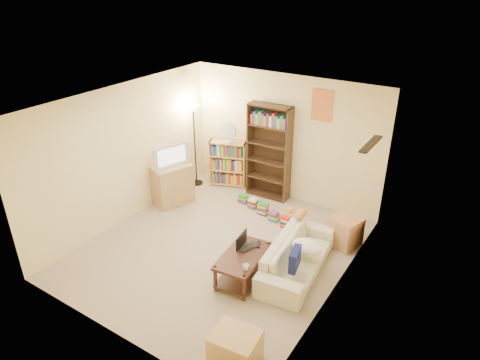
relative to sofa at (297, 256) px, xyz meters
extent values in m
plane|color=tan|center=(-1.35, -0.17, -0.26)|extent=(4.50, 4.50, 0.00)
cube|color=#FFEAAB|center=(-1.35, 2.08, 0.99)|extent=(4.00, 0.04, 2.50)
cube|color=#FFEAAB|center=(-1.35, -2.42, 0.99)|extent=(4.00, 0.04, 2.50)
cube|color=#FFEAAB|center=(-3.35, -0.17, 0.99)|extent=(0.04, 4.50, 2.50)
cube|color=#FFEAAB|center=(0.65, -0.17, 0.99)|extent=(0.04, 4.50, 2.50)
cube|color=white|center=(-1.35, -0.17, 2.24)|extent=(4.00, 4.50, 0.04)
cube|color=red|center=(-0.63, 2.07, 1.76)|extent=(0.40, 0.02, 0.58)
cube|color=black|center=(0.57, 1.13, 1.59)|extent=(0.12, 0.80, 0.03)
imported|color=beige|center=(0.00, 0.00, 0.00)|extent=(1.95, 1.09, 0.52)
cube|color=navy|center=(0.13, -0.38, 0.24)|extent=(0.17, 0.36, 0.31)
ellipsoid|color=white|center=(0.12, 0.06, 0.19)|extent=(0.48, 0.35, 0.21)
ellipsoid|color=orange|center=(-0.27, 0.66, 0.33)|extent=(0.34, 0.18, 0.13)
sphere|color=orange|center=(-0.46, 0.64, 0.35)|extent=(0.11, 0.11, 0.11)
cube|color=#402218|center=(-0.60, -0.61, 0.15)|extent=(0.65, 1.03, 0.04)
cube|color=#402218|center=(-0.60, -0.61, -0.18)|extent=(0.62, 0.98, 0.03)
cube|color=#402218|center=(-0.78, -1.06, -0.05)|extent=(0.04, 0.04, 0.43)
cube|color=#402218|center=(-0.32, -1.01, -0.05)|extent=(0.04, 0.04, 0.43)
cube|color=#402218|center=(-0.88, -0.21, -0.05)|extent=(0.04, 0.04, 0.43)
cube|color=#402218|center=(-0.42, -0.16, -0.05)|extent=(0.04, 0.04, 0.43)
imported|color=black|center=(-0.58, -0.44, 0.18)|extent=(0.43, 0.38, 0.02)
cube|color=white|center=(-0.72, -0.46, 0.30)|extent=(0.05, 0.32, 0.22)
imported|color=white|center=(-0.38, -0.88, 0.21)|extent=(0.11, 0.11, 0.08)
cube|color=black|center=(-0.53, -0.28, 0.18)|extent=(0.12, 0.18, 0.02)
cube|color=tan|center=(-3.05, 0.64, 0.14)|extent=(0.75, 0.88, 0.80)
imported|color=black|center=(-3.05, 0.64, 0.75)|extent=(0.83, 0.58, 0.44)
cube|color=#3C2917|center=(-1.58, 1.88, 0.70)|extent=(0.88, 0.32, 1.92)
cube|color=tan|center=(-2.55, 1.88, 0.23)|extent=(0.83, 0.55, 0.99)
cylinder|color=silver|center=(-2.49, 1.86, 0.75)|extent=(0.20, 0.20, 0.04)
cylinder|color=silver|center=(-2.49, 1.86, 0.85)|extent=(0.02, 0.02, 0.20)
cylinder|color=silver|center=(-2.49, 1.83, 1.01)|extent=(0.35, 0.06, 0.35)
cylinder|color=black|center=(-3.15, 1.54, -0.25)|extent=(0.26, 0.26, 0.03)
cylinder|color=black|center=(-3.15, 1.54, 0.56)|extent=(0.03, 0.03, 1.64)
cone|color=#FEEBC6|center=(-3.15, 1.54, 1.42)|extent=(0.30, 0.30, 0.13)
cube|color=tan|center=(0.37, 1.06, 0.00)|extent=(0.56, 0.56, 0.52)
cube|color=#DAB56A|center=(0.16, -1.97, -0.04)|extent=(0.58, 0.50, 0.45)
cube|color=red|center=(-1.85, 1.37, -0.18)|extent=(0.19, 0.15, 0.16)
cube|color=#1966B2|center=(-1.56, 1.28, -0.16)|extent=(0.19, 0.15, 0.20)
cube|color=gold|center=(-1.28, 1.19, -0.15)|extent=(0.19, 0.15, 0.23)
cube|color=#268C33|center=(-1.00, 1.10, -0.17)|extent=(0.19, 0.15, 0.18)
cube|color=#7F338C|center=(-0.71, 1.01, -0.15)|extent=(0.19, 0.15, 0.22)
camera|label=1|loc=(2.14, -4.96, 3.95)|focal=32.00mm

